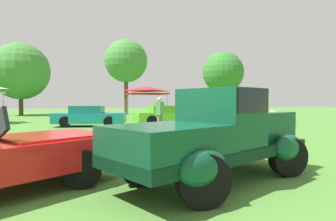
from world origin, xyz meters
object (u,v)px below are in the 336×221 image
(show_car_lime, at_px, (165,115))
(feature_pickup_truck, at_px, (218,134))
(spectator_by_row, at_px, (160,114))
(show_car_charcoal, at_px, (239,115))
(spectator_near_truck, at_px, (238,113))
(show_car_teal, at_px, (89,116))
(canopy_tent_center_field, at_px, (147,90))

(show_car_lime, bearing_deg, feature_pickup_truck, -102.08)
(show_car_lime, xyz_separation_m, spectator_by_row, (-1.64, -4.78, 0.31))
(show_car_charcoal, distance_m, spectator_by_row, 7.83)
(spectator_near_truck, bearing_deg, spectator_by_row, 165.80)
(show_car_teal, distance_m, spectator_near_truck, 8.68)
(show_car_lime, xyz_separation_m, show_car_charcoal, (4.97, -0.60, -0.00))
(spectator_near_truck, xyz_separation_m, spectator_by_row, (-3.51, 0.89, 0.00))
(spectator_near_truck, relative_size, spectator_by_row, 1.00)
(feature_pickup_truck, xyz_separation_m, show_car_charcoal, (7.68, 12.08, -0.27))
(show_car_teal, height_order, spectator_by_row, spectator_by_row)
(spectator_by_row, bearing_deg, show_car_lime, 71.00)
(show_car_charcoal, xyz_separation_m, spectator_by_row, (-6.61, -4.18, 0.32))
(spectator_near_truck, distance_m, spectator_by_row, 3.62)
(show_car_charcoal, xyz_separation_m, canopy_tent_center_field, (-4.85, 6.31, 1.82))
(feature_pickup_truck, bearing_deg, show_car_lime, 77.92)
(feature_pickup_truck, bearing_deg, show_car_teal, 98.44)
(spectator_by_row, bearing_deg, show_car_charcoal, 32.30)
(show_car_lime, relative_size, spectator_near_truck, 2.40)
(show_car_charcoal, distance_m, spectator_near_truck, 5.95)
(show_car_lime, height_order, spectator_by_row, spectator_by_row)
(spectator_by_row, bearing_deg, canopy_tent_center_field, 80.49)
(feature_pickup_truck, xyz_separation_m, spectator_by_row, (1.07, 7.90, 0.05))
(canopy_tent_center_field, bearing_deg, feature_pickup_truck, -98.74)
(show_car_lime, relative_size, canopy_tent_center_field, 1.33)
(feature_pickup_truck, distance_m, spectator_by_row, 7.97)
(canopy_tent_center_field, bearing_deg, show_car_teal, -130.16)
(show_car_lime, relative_size, show_car_charcoal, 1.02)
(show_car_lime, bearing_deg, spectator_by_row, -109.00)
(show_car_charcoal, bearing_deg, feature_pickup_truck, -122.45)
(show_car_charcoal, relative_size, canopy_tent_center_field, 1.31)
(show_car_charcoal, relative_size, spectator_by_row, 2.36)
(feature_pickup_truck, distance_m, spectator_near_truck, 8.37)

